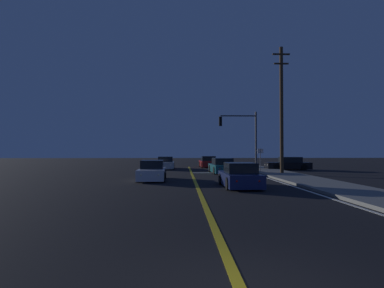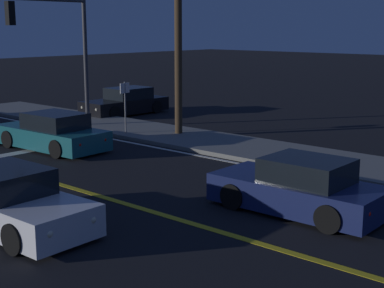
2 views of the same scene
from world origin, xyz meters
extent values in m
cube|color=gold|center=(0.00, 12.53, 0.01)|extent=(0.20, 42.60, 0.01)
cube|color=silver|center=(5.35, 12.53, 0.01)|extent=(0.16, 42.60, 0.01)
cube|color=silver|center=(2.80, 23.56, 0.01)|extent=(5.60, 0.50, 0.01)
cube|color=navy|center=(2.31, 12.78, 0.44)|extent=(1.85, 4.14, 0.68)
cube|color=black|center=(2.32, 12.54, 1.04)|extent=(1.56, 1.92, 0.60)
cylinder|color=black|center=(1.46, 14.04, 0.32)|extent=(0.23, 0.64, 0.64)
cylinder|color=black|center=(3.12, 14.07, 0.32)|extent=(0.23, 0.64, 0.64)
cylinder|color=black|center=(1.50, 11.49, 0.32)|extent=(0.23, 0.64, 0.64)
cylinder|color=black|center=(3.16, 11.52, 0.32)|extent=(0.23, 0.64, 0.64)
sphere|color=#FFF4CC|center=(1.73, 14.77, 0.52)|extent=(0.18, 0.18, 0.18)
sphere|color=#FFF4CC|center=(2.83, 14.79, 0.52)|extent=(0.18, 0.18, 0.18)
sphere|color=red|center=(1.79, 10.77, 0.52)|extent=(0.14, 0.14, 0.14)
cube|color=silver|center=(-2.85, 16.77, 0.44)|extent=(1.82, 4.16, 0.68)
cube|color=black|center=(-2.86, 17.01, 1.04)|extent=(1.52, 1.93, 0.60)
cylinder|color=black|center=(-2.02, 15.51, 0.32)|extent=(0.24, 0.65, 0.64)
cylinder|color=black|center=(-3.61, 15.47, 0.32)|extent=(0.24, 0.65, 0.64)
cylinder|color=black|center=(-2.09, 18.06, 0.32)|extent=(0.24, 0.65, 0.64)
sphere|color=#FFF4CC|center=(-2.26, 14.79, 0.52)|extent=(0.18, 0.18, 0.18)
sphere|color=#FFF4CC|center=(-3.32, 14.76, 0.52)|extent=(0.18, 0.18, 0.18)
cube|color=black|center=(10.13, 27.59, 0.44)|extent=(4.53, 1.92, 0.68)
cube|color=black|center=(10.40, 27.59, 1.04)|extent=(2.11, 1.60, 0.60)
cylinder|color=black|center=(8.72, 26.79, 0.32)|extent=(0.65, 0.24, 0.64)
cylinder|color=black|center=(8.76, 28.47, 0.32)|extent=(0.65, 0.24, 0.64)
cylinder|color=black|center=(11.50, 26.72, 0.32)|extent=(0.65, 0.24, 0.64)
cylinder|color=black|center=(11.54, 28.39, 0.32)|extent=(0.65, 0.24, 0.64)
sphere|color=#FFF4CC|center=(7.93, 27.10, 0.52)|extent=(0.18, 0.18, 0.18)
sphere|color=#FFF4CC|center=(7.96, 28.21, 0.52)|extent=(0.18, 0.18, 0.18)
sphere|color=red|center=(12.31, 26.98, 0.52)|extent=(0.14, 0.14, 0.14)
sphere|color=red|center=(12.34, 28.09, 0.52)|extent=(0.14, 0.14, 0.14)
cube|color=#195960|center=(2.70, 23.27, 0.44)|extent=(2.05, 4.57, 0.68)
cube|color=black|center=(2.72, 23.01, 1.04)|extent=(1.67, 2.14, 0.60)
cylinder|color=black|center=(1.78, 24.62, 0.32)|extent=(0.25, 0.65, 0.64)
cylinder|color=black|center=(3.49, 24.70, 0.32)|extent=(0.25, 0.65, 0.64)
cylinder|color=black|center=(1.92, 21.84, 0.32)|extent=(0.25, 0.65, 0.64)
cylinder|color=black|center=(3.62, 21.93, 0.32)|extent=(0.25, 0.65, 0.64)
sphere|color=#FFF4CC|center=(2.03, 25.43, 0.52)|extent=(0.18, 0.18, 0.18)
sphere|color=#FFF4CC|center=(3.16, 25.48, 0.52)|extent=(0.18, 0.18, 0.18)
sphere|color=red|center=(2.25, 21.06, 0.52)|extent=(0.14, 0.14, 0.14)
sphere|color=red|center=(3.38, 21.11, 0.52)|extent=(0.14, 0.14, 0.14)
cylinder|color=#38383D|center=(6.40, 25.86, 2.90)|extent=(0.18, 0.18, 5.80)
cylinder|color=#38383D|center=(4.66, 25.86, 5.40)|extent=(3.49, 0.12, 0.12)
cube|color=black|center=(2.91, 25.86, 4.85)|extent=(0.28, 0.28, 0.90)
sphere|color=red|center=(2.91, 25.86, 5.12)|extent=(0.22, 0.22, 0.22)
sphere|color=#4C2D05|center=(2.91, 25.86, 4.85)|extent=(0.22, 0.22, 0.22)
sphere|color=#0A3814|center=(2.91, 25.86, 4.58)|extent=(0.22, 0.22, 0.22)
cylinder|color=#42301E|center=(7.50, 21.44, 5.36)|extent=(0.30, 0.30, 10.72)
cylinder|color=slate|center=(6.10, 23.06, 1.11)|extent=(0.06, 0.06, 2.21)
cube|color=white|center=(6.10, 23.06, 1.96)|extent=(0.56, 0.12, 0.40)
camera|label=1|loc=(-0.83, -4.00, 1.99)|focal=28.78mm
camera|label=2|loc=(-9.23, 5.90, 4.34)|focal=53.91mm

